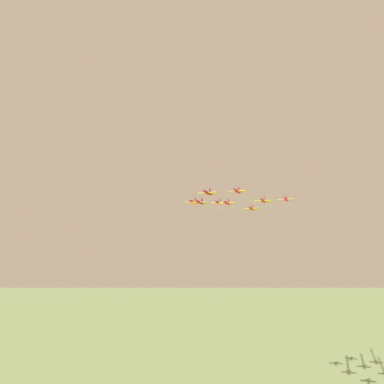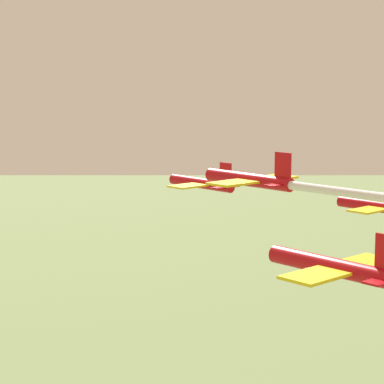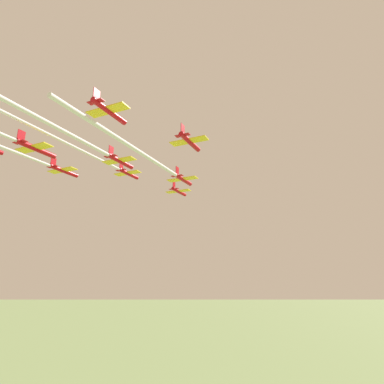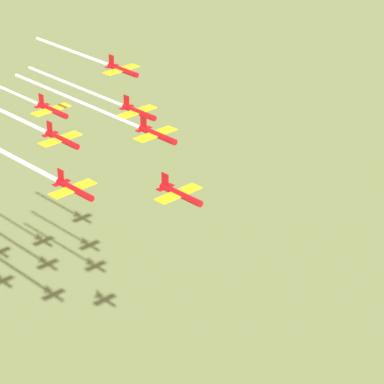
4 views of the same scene
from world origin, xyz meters
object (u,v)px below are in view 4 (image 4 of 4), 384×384
Objects in this scene: jet_1 at (156,134)px; jet_4 at (61,139)px; jet_6 at (122,70)px; jet_7 at (52,110)px; jet_3 at (138,112)px; jet_0 at (179,194)px; jet_2 at (74,189)px.

jet_1 reaches higher than jet_4.
jet_6 is 21.49m from jet_7.
jet_1 reaches higher than jet_7.
jet_7 is at bearing -59.53° from jet_3.
jet_6 reaches higher than jet_0.
jet_0 is 20.94m from jet_1.
jet_2 is 55.31m from jet_6.
jet_6 is (16.55, 12.46, 2.78)m from jet_3.
jet_0 is 1.00× the size of jet_2.
jet_3 is at bearing -120.47° from jet_1.
jet_7 is (33.10, 24.91, -0.04)m from jet_2.
jet_6 reaches higher than jet_3.
jet_4 is 20.77m from jet_7.
jet_1 is at bearing -120.47° from jet_0.
jet_4 reaches higher than jet_2.
jet_1 is 21.57m from jet_2.
jet_6 is at bearing -120.47° from jet_3.
jet_0 is at bearing 78.91° from jet_7.
jet_1 is 20.95m from jet_3.
jet_6 is (49.64, 37.37, 2.71)m from jet_0.
jet_1 is at bearing 90.00° from jet_7.
jet_1 is at bearing 59.53° from jet_6.
jet_7 is (-2.85, 20.51, -1.77)m from jet_3.
jet_7 is (-19.39, 8.06, -4.54)m from jet_6.
jet_6 reaches higher than jet_2.
jet_4 is at bearing -0.00° from jet_3.
jet_2 is at bearing 40.36° from jet_6.
jet_0 is 1.00× the size of jet_4.
jet_6 is (35.94, 4.40, 3.05)m from jet_4.
jet_7 is (13.70, 32.97, -4.95)m from jet_1.
jet_2 is (-19.39, 8.06, -4.91)m from jet_1.
jet_3 is at bearing 180.00° from jet_4.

